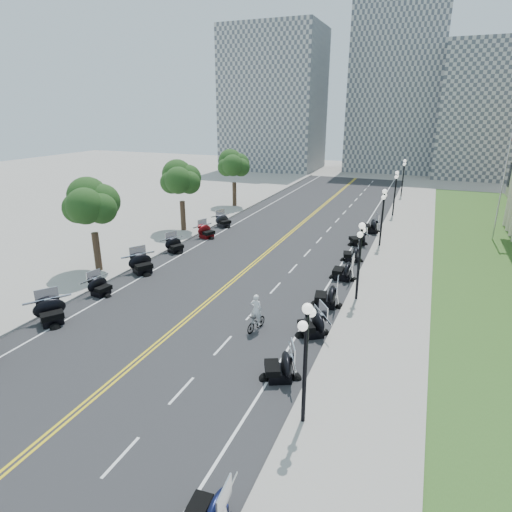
% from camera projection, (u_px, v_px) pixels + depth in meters
% --- Properties ---
extents(ground, '(160.00, 160.00, 0.00)m').
position_uv_depth(ground, '(205.00, 304.00, 26.54)').
color(ground, gray).
extents(road, '(16.00, 90.00, 0.01)m').
position_uv_depth(road, '(263.00, 256.00, 35.29)').
color(road, '#333335').
rests_on(road, ground).
extents(centerline_yellow_a, '(0.12, 90.00, 0.00)m').
position_uv_depth(centerline_yellow_a, '(262.00, 255.00, 35.33)').
color(centerline_yellow_a, yellow).
rests_on(centerline_yellow_a, road).
extents(centerline_yellow_b, '(0.12, 90.00, 0.00)m').
position_uv_depth(centerline_yellow_b, '(265.00, 256.00, 35.25)').
color(centerline_yellow_b, yellow).
rests_on(centerline_yellow_b, road).
extents(edge_line_north, '(0.12, 90.00, 0.00)m').
position_uv_depth(edge_line_north, '(340.00, 266.00, 33.01)').
color(edge_line_north, white).
rests_on(edge_line_north, road).
extents(edge_line_south, '(0.12, 90.00, 0.00)m').
position_uv_depth(edge_line_south, '(195.00, 247.00, 37.57)').
color(edge_line_south, white).
rests_on(edge_line_south, road).
extents(lane_dash_3, '(0.12, 2.00, 0.00)m').
position_uv_depth(lane_dash_3, '(121.00, 457.00, 14.89)').
color(lane_dash_3, white).
rests_on(lane_dash_3, road).
extents(lane_dash_4, '(0.12, 2.00, 0.00)m').
position_uv_depth(lane_dash_4, '(182.00, 390.00, 18.39)').
color(lane_dash_4, white).
rests_on(lane_dash_4, road).
extents(lane_dash_5, '(0.12, 2.00, 0.00)m').
position_uv_depth(lane_dash_5, '(223.00, 345.00, 21.89)').
color(lane_dash_5, white).
rests_on(lane_dash_5, road).
extents(lane_dash_6, '(0.12, 2.00, 0.00)m').
position_uv_depth(lane_dash_6, '(253.00, 313.00, 25.40)').
color(lane_dash_6, white).
rests_on(lane_dash_6, road).
extents(lane_dash_7, '(0.12, 2.00, 0.00)m').
position_uv_depth(lane_dash_7, '(275.00, 288.00, 28.90)').
color(lane_dash_7, white).
rests_on(lane_dash_7, road).
extents(lane_dash_8, '(0.12, 2.00, 0.00)m').
position_uv_depth(lane_dash_8, '(293.00, 269.00, 32.40)').
color(lane_dash_8, white).
rests_on(lane_dash_8, road).
extents(lane_dash_9, '(0.12, 2.00, 0.00)m').
position_uv_depth(lane_dash_9, '(307.00, 253.00, 35.90)').
color(lane_dash_9, white).
rests_on(lane_dash_9, road).
extents(lane_dash_10, '(0.12, 2.00, 0.00)m').
position_uv_depth(lane_dash_10, '(319.00, 240.00, 39.41)').
color(lane_dash_10, white).
rests_on(lane_dash_10, road).
extents(lane_dash_11, '(0.12, 2.00, 0.00)m').
position_uv_depth(lane_dash_11, '(329.00, 229.00, 42.91)').
color(lane_dash_11, white).
rests_on(lane_dash_11, road).
extents(lane_dash_12, '(0.12, 2.00, 0.00)m').
position_uv_depth(lane_dash_12, '(337.00, 220.00, 46.41)').
color(lane_dash_12, white).
rests_on(lane_dash_12, road).
extents(lane_dash_13, '(0.12, 2.00, 0.00)m').
position_uv_depth(lane_dash_13, '(344.00, 212.00, 49.92)').
color(lane_dash_13, white).
rests_on(lane_dash_13, road).
extents(lane_dash_14, '(0.12, 2.00, 0.00)m').
position_uv_depth(lane_dash_14, '(351.00, 206.00, 53.42)').
color(lane_dash_14, white).
rests_on(lane_dash_14, road).
extents(lane_dash_15, '(0.12, 2.00, 0.00)m').
position_uv_depth(lane_dash_15, '(356.00, 200.00, 56.92)').
color(lane_dash_15, white).
rests_on(lane_dash_15, road).
extents(lane_dash_16, '(0.12, 2.00, 0.00)m').
position_uv_depth(lane_dash_16, '(361.00, 194.00, 60.43)').
color(lane_dash_16, white).
rests_on(lane_dash_16, road).
extents(lane_dash_17, '(0.12, 2.00, 0.00)m').
position_uv_depth(lane_dash_17, '(365.00, 190.00, 63.93)').
color(lane_dash_17, white).
rests_on(lane_dash_17, road).
extents(lane_dash_18, '(0.12, 2.00, 0.00)m').
position_uv_depth(lane_dash_18, '(369.00, 185.00, 67.43)').
color(lane_dash_18, white).
rests_on(lane_dash_18, road).
extents(lane_dash_19, '(0.12, 2.00, 0.00)m').
position_uv_depth(lane_dash_19, '(372.00, 182.00, 70.94)').
color(lane_dash_19, white).
rests_on(lane_dash_19, road).
extents(sidewalk_north, '(5.00, 90.00, 0.15)m').
position_uv_depth(sidewalk_north, '(396.00, 272.00, 31.54)').
color(sidewalk_north, '#9E9991').
rests_on(sidewalk_north, ground).
extents(sidewalk_south, '(5.00, 90.00, 0.15)m').
position_uv_depth(sidewalk_south, '(156.00, 241.00, 39.00)').
color(sidewalk_south, '#9E9991').
rests_on(sidewalk_south, ground).
extents(lawn, '(9.00, 60.00, 0.10)m').
position_uv_depth(lawn, '(491.00, 252.00, 36.06)').
color(lawn, '#356023').
rests_on(lawn, ground).
extents(distant_block_a, '(18.00, 14.00, 26.00)m').
position_uv_depth(distant_block_a, '(274.00, 100.00, 82.99)').
color(distant_block_a, gray).
rests_on(distant_block_a, ground).
extents(distant_block_b, '(16.00, 12.00, 30.00)m').
position_uv_depth(distant_block_b, '(396.00, 89.00, 79.77)').
color(distant_block_b, gray).
rests_on(distant_block_b, ground).
extents(distant_block_c, '(20.00, 14.00, 22.00)m').
position_uv_depth(distant_block_c, '(503.00, 112.00, 72.05)').
color(distant_block_c, gray).
rests_on(distant_block_c, ground).
extents(street_lamp_1, '(0.50, 1.20, 4.90)m').
position_uv_depth(street_lamp_1, '(305.00, 365.00, 15.62)').
color(street_lamp_1, black).
rests_on(street_lamp_1, sidewalk_north).
extents(street_lamp_2, '(0.50, 1.20, 4.90)m').
position_uv_depth(street_lamp_2, '(359.00, 262.00, 26.13)').
color(street_lamp_2, black).
rests_on(street_lamp_2, sidewalk_north).
extents(street_lamp_3, '(0.50, 1.20, 4.90)m').
position_uv_depth(street_lamp_3, '(382.00, 218.00, 36.64)').
color(street_lamp_3, black).
rests_on(street_lamp_3, sidewalk_north).
extents(street_lamp_4, '(0.50, 1.20, 4.90)m').
position_uv_depth(street_lamp_4, '(395.00, 194.00, 47.15)').
color(street_lamp_4, black).
rests_on(street_lamp_4, sidewalk_north).
extents(street_lamp_5, '(0.50, 1.20, 4.90)m').
position_uv_depth(street_lamp_5, '(403.00, 178.00, 57.66)').
color(street_lamp_5, black).
rests_on(street_lamp_5, sidewalk_north).
extents(flagpole, '(1.10, 0.20, 10.00)m').
position_uv_depth(flagpole, '(502.00, 186.00, 37.77)').
color(flagpole, silver).
rests_on(flagpole, ground).
extents(tree_2, '(4.80, 4.80, 9.20)m').
position_uv_depth(tree_2, '(92.00, 209.00, 30.29)').
color(tree_2, '#235619').
rests_on(tree_2, sidewalk_south).
extents(tree_3, '(4.80, 4.80, 9.20)m').
position_uv_depth(tree_3, '(181.00, 183.00, 40.80)').
color(tree_3, '#235619').
rests_on(tree_3, sidewalk_south).
extents(tree_4, '(4.80, 4.80, 9.20)m').
position_uv_depth(tree_4, '(234.00, 168.00, 51.31)').
color(tree_4, '#235619').
rests_on(tree_4, sidewalk_south).
extents(motorcycle_n_2, '(2.00, 2.00, 1.31)m').
position_uv_depth(motorcycle_n_2, '(207.00, 508.00, 12.24)').
color(motorcycle_n_2, black).
rests_on(motorcycle_n_2, road).
extents(motorcycle_n_4, '(2.71, 2.71, 1.43)m').
position_uv_depth(motorcycle_n_4, '(279.00, 365.00, 18.98)').
color(motorcycle_n_4, black).
rests_on(motorcycle_n_4, road).
extents(motorcycle_n_5, '(2.88, 2.88, 1.45)m').
position_uv_depth(motorcycle_n_5, '(312.00, 323.00, 22.67)').
color(motorcycle_n_5, black).
rests_on(motorcycle_n_5, road).
extents(motorcycle_n_6, '(2.51, 2.51, 1.53)m').
position_uv_depth(motorcycle_n_6, '(327.00, 295.00, 26.03)').
color(motorcycle_n_6, black).
rests_on(motorcycle_n_6, road).
extents(motorcycle_n_7, '(2.21, 2.21, 1.51)m').
position_uv_depth(motorcycle_n_7, '(343.00, 269.00, 30.17)').
color(motorcycle_n_7, black).
rests_on(motorcycle_n_7, road).
extents(motorcycle_n_8, '(2.32, 2.32, 1.35)m').
position_uv_depth(motorcycle_n_8, '(352.00, 253.00, 33.84)').
color(motorcycle_n_8, black).
rests_on(motorcycle_n_8, road).
extents(motorcycle_n_9, '(2.76, 2.76, 1.39)m').
position_uv_depth(motorcycle_n_9, '(358.00, 238.00, 37.80)').
color(motorcycle_n_9, black).
rests_on(motorcycle_n_9, road).
extents(motorcycle_n_10, '(2.79, 2.79, 1.56)m').
position_uv_depth(motorcycle_n_10, '(370.00, 225.00, 41.54)').
color(motorcycle_n_10, black).
rests_on(motorcycle_n_10, road).
extents(motorcycle_s_4, '(3.06, 3.06, 1.54)m').
position_uv_depth(motorcycle_s_4, '(51.00, 311.00, 23.93)').
color(motorcycle_s_4, black).
rests_on(motorcycle_s_4, road).
extents(motorcycle_s_5, '(2.17, 2.17, 1.30)m').
position_uv_depth(motorcycle_s_5, '(100.00, 286.00, 27.64)').
color(motorcycle_s_5, black).
rests_on(motorcycle_s_5, road).
extents(motorcycle_s_6, '(3.05, 3.05, 1.56)m').
position_uv_depth(motorcycle_s_6, '(142.00, 263.00, 31.31)').
color(motorcycle_s_6, black).
rests_on(motorcycle_s_6, road).
extents(motorcycle_s_7, '(2.60, 2.60, 1.35)m').
position_uv_depth(motorcycle_s_7, '(175.00, 244.00, 35.93)').
color(motorcycle_s_7, black).
rests_on(motorcycle_s_7, road).
extents(motorcycle_s_8, '(2.51, 2.51, 1.38)m').
position_uv_depth(motorcycle_s_8, '(206.00, 231.00, 39.90)').
color(motorcycle_s_8, '#590A0C').
rests_on(motorcycle_s_8, road).
extents(motorcycle_s_9, '(2.66, 2.66, 1.39)m').
position_uv_depth(motorcycle_s_9, '(224.00, 220.00, 43.67)').
color(motorcycle_s_9, black).
rests_on(motorcycle_s_9, road).
extents(bicycle, '(0.81, 1.70, 0.99)m').
position_uv_depth(bicycle, '(256.00, 322.00, 23.26)').
color(bicycle, '#A51414').
rests_on(bicycle, road).
extents(cyclist_rider, '(0.65, 0.43, 1.78)m').
position_uv_depth(cyclist_rider, '(256.00, 299.00, 22.80)').
color(cyclist_rider, white).
rests_on(cyclist_rider, bicycle).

